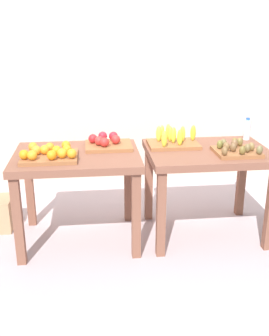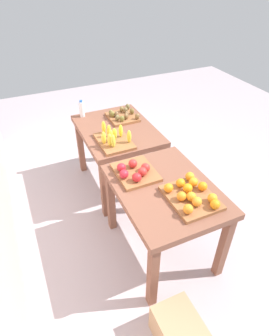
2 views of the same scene
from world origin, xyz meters
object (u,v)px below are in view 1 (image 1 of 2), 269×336
Objects in this scene: orange_bin at (50,154)px; apple_bin at (107,143)px; display_table_left at (77,167)px; water_bottle at (247,129)px; banana_crate at (173,140)px; display_table_right at (207,162)px; kiwi_bin at (236,150)px.

orange_bin is 1.15× the size of apple_bin.
water_bottle is (1.56, 0.27, 0.21)m from display_table_left.
display_table_left is at bearing -170.30° from banana_crate.
display_table_right is at bearing -148.51° from water_bottle.
display_table_left is 0.29m from orange_bin.
apple_bin reaches higher than orange_bin.
orange_bin is at bearing -148.76° from apple_bin.
display_table_right is 0.29m from kiwi_bin.
display_table_left is 1.12m from display_table_right.
banana_crate reaches higher than display_table_left.
banana_crate is at bearing 14.02° from orange_bin.
kiwi_bin is (1.05, -0.32, -0.00)m from apple_bin.
water_bottle reaches higher than kiwi_bin.
display_table_left is 2.60× the size of apple_bin.
display_table_right is 2.36× the size of banana_crate.
display_table_left is 5.07× the size of water_bottle.
water_bottle is (1.30, 0.11, 0.06)m from apple_bin.
apple_bin is 0.58m from banana_crate.
display_table_right is 2.89× the size of kiwi_bin.
banana_crate is (-0.28, 0.14, 0.17)m from display_table_right.
orange_bin is 1.28× the size of kiwi_bin.
display_table_left is at bearing 180.00° from display_table_right.
display_table_left is 2.36× the size of banana_crate.
orange_bin is at bearing -174.93° from display_table_right.
apple_bin reaches higher than display_table_right.
apple_bin is (0.47, 0.28, -0.00)m from orange_bin.
display_table_right is 0.36m from banana_crate.
banana_crate reaches higher than kiwi_bin.
apple_bin is at bearing -175.38° from water_bottle.
display_table_right is at bearing 5.07° from orange_bin.
display_table_left is at bearing -147.59° from apple_bin.
kiwi_bin is (1.31, -0.15, 0.16)m from display_table_left.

